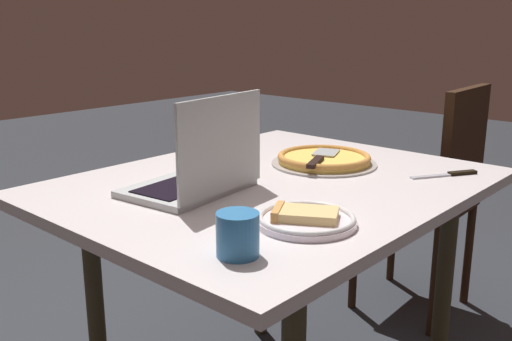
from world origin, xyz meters
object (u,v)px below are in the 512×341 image
at_px(table_knife, 451,174).
at_px(chair_near, 435,188).
at_px(dining_table, 273,210).
at_px(pizza_tray, 323,159).
at_px(drink_cup, 238,234).
at_px(laptop, 199,173).
at_px(pizza_plate, 306,219).

height_order(table_knife, chair_near, chair_near).
bearing_deg(dining_table, table_knife, 137.59).
xyz_separation_m(pizza_tray, drink_cup, (0.69, 0.29, 0.03)).
relative_size(laptop, drink_cup, 4.00).
height_order(pizza_plate, pizza_tray, same).
xyz_separation_m(table_knife, drink_cup, (0.82, -0.06, 0.04)).
bearing_deg(chair_near, table_knife, 27.26).
distance_m(dining_table, drink_cup, 0.55).
bearing_deg(table_knife, dining_table, -42.41).
height_order(laptop, pizza_tray, laptop).
bearing_deg(pizza_tray, laptop, -6.90).
bearing_deg(pizza_plate, laptop, -90.67).
distance_m(laptop, chair_near, 1.22).
xyz_separation_m(pizza_plate, table_knife, (-0.60, 0.06, -0.01)).
bearing_deg(table_knife, laptop, -34.13).
bearing_deg(table_knife, drink_cup, -3.91).
xyz_separation_m(laptop, chair_near, (-1.18, 0.10, -0.28)).
relative_size(pizza_plate, chair_near, 0.23).
bearing_deg(pizza_plate, dining_table, -128.43).
distance_m(pizza_tray, drink_cup, 0.75).
distance_m(pizza_tray, chair_near, 0.76).
relative_size(dining_table, chair_near, 1.23).
bearing_deg(pizza_plate, table_knife, 174.04).
xyz_separation_m(dining_table, table_knife, (-0.38, 0.35, 0.09)).
xyz_separation_m(pizza_tray, table_knife, (-0.14, 0.35, -0.01)).
bearing_deg(dining_table, pizza_plate, 51.57).
bearing_deg(chair_near, pizza_tray, -3.87).
bearing_deg(laptop, table_knife, 145.87).
bearing_deg(pizza_tray, drink_cup, 23.12).
bearing_deg(table_knife, pizza_plate, -5.96).
xyz_separation_m(laptop, drink_cup, (0.22, 0.35, -0.01)).
relative_size(pizza_plate, table_knife, 1.16).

